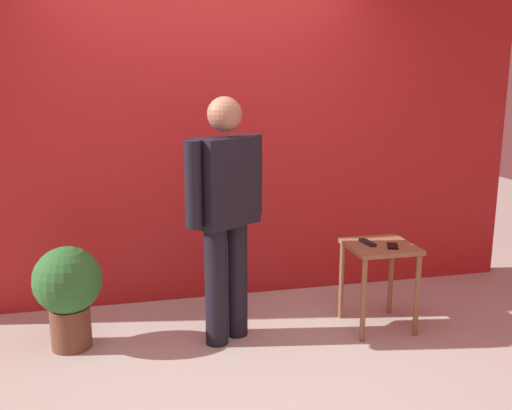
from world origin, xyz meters
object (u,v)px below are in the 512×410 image
object	(u,v)px
tv_remote	(367,242)
potted_plant	(68,289)
standing_person	(226,208)
side_table	(379,260)
cell_phone	(392,246)

from	to	relation	value
tv_remote	potted_plant	xyz separation A→B (m)	(-2.02, 0.13, -0.21)
standing_person	side_table	distance (m)	1.16
side_table	cell_phone	distance (m)	0.15
side_table	potted_plant	size ratio (longest dim) A/B	0.89
cell_phone	standing_person	bearing A→B (deg)	-163.52
side_table	tv_remote	distance (m)	0.15
standing_person	potted_plant	distance (m)	1.15
cell_phone	potted_plant	distance (m)	2.18
cell_phone	tv_remote	xyz separation A→B (m)	(-0.14, 0.10, 0.01)
standing_person	side_table	bearing A→B (deg)	-2.69
tv_remote	standing_person	bearing A→B (deg)	172.37
standing_person	potted_plant	xyz separation A→B (m)	(-1.02, 0.11, -0.51)
side_table	tv_remote	world-z (taller)	tv_remote
standing_person	tv_remote	world-z (taller)	standing_person
side_table	cell_phone	world-z (taller)	cell_phone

